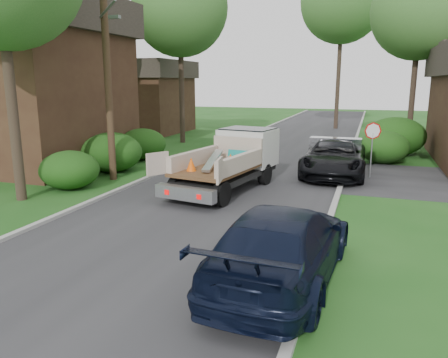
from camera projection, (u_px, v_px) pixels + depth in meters
The scene contains 20 objects.
ground at pixel (181, 227), 12.88m from camera, with size 120.00×120.00×0.00m, color #1B4C15.
road at pixel (262, 166), 22.13m from camera, with size 8.00×90.00×0.02m, color #28282B.
curb_left at pixel (188, 161), 23.40m from camera, with size 0.20×90.00×0.12m, color #9E9E99.
curb_right at pixel (346, 170), 20.83m from camera, with size 0.20×90.00×0.12m, color #9E9E99.
stop_sign at pixel (372, 138), 19.19m from camera, with size 0.71×0.32×2.48m.
utility_pole at pixel (107, 58), 18.07m from camera, with size 2.42×1.25×10.00m.
house_left_near at pixel (20, 80), 22.17m from camera, with size 9.72×8.64×8.40m.
house_left_far at pixel (141, 96), 36.77m from camera, with size 7.56×7.56×6.00m.
hedge_left_a at pixel (70, 170), 17.43m from camera, with size 2.34×2.34×1.53m, color #0D3B0E.
hedge_left_b at pixel (112, 152), 20.72m from camera, with size 2.86×2.86×1.87m, color #0D3B0E.
hedge_left_c at pixel (142, 144), 24.07m from camera, with size 2.60×2.60×1.70m, color #0D3B0E.
hedge_right_a at pixel (384, 147), 22.90m from camera, with size 2.60×2.60×1.70m, color #0D3B0E.
hedge_right_b at pixel (396, 136), 25.40m from camera, with size 3.38×3.38×2.21m, color #0D3B0E.
tree_left_far at pixel (180, 8), 28.98m from camera, with size 6.40×6.40×12.20m.
tree_right_far at pixel (420, 12), 27.18m from camera, with size 6.00×6.00×11.50m.
tree_left_back at pixel (59, 4), 27.32m from camera, with size 6.00×6.00×12.00m.
tree_center_far at pixel (343, 1), 37.60m from camera, with size 7.20×7.20×14.60m.
flatbed_truck at pixel (236, 156), 17.71m from camera, with size 3.48×6.36×2.29m.
black_pickup at pixel (334, 157), 19.95m from camera, with size 2.72×5.91×1.64m, color black.
navy_suv at pixel (282, 244), 9.30m from camera, with size 2.31×5.67×1.65m, color black.
Camera 1 is at (5.12, -11.21, 4.21)m, focal length 35.00 mm.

